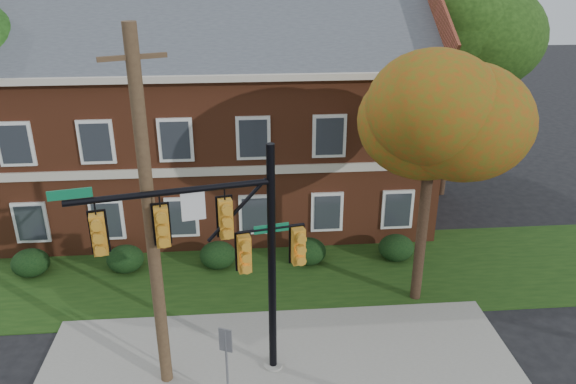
{
  "coord_description": "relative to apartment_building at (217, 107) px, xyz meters",
  "views": [
    {
      "loc": [
        -0.88,
        -12.34,
        11.26
      ],
      "look_at": [
        0.4,
        3.0,
        4.67
      ],
      "focal_mm": 35.0,
      "sensor_mm": 36.0,
      "label": 1
    }
  ],
  "objects": [
    {
      "name": "utility_pole",
      "position": [
        -1.27,
        -11.45,
        0.03
      ],
      "size": [
        1.48,
        0.65,
        9.89
      ],
      "rotation": [
        0.0,
        0.0,
        0.36
      ],
      "color": "#453120",
      "rests_on": "ground"
    },
    {
      "name": "sidewalk",
      "position": [
        2.0,
        -10.95,
        -4.95
      ],
      "size": [
        14.0,
        5.0,
        0.08
      ],
      "primitive_type": "cube",
      "color": "gray",
      "rests_on": "ground"
    },
    {
      "name": "tree_near_right",
      "position": [
        7.22,
        -8.09,
        1.68
      ],
      "size": [
        4.5,
        4.25,
        8.58
      ],
      "color": "black",
      "rests_on": "ground"
    },
    {
      "name": "hedge_far_right",
      "position": [
        7.0,
        -5.25,
        -4.46
      ],
      "size": [
        1.4,
        1.26,
        1.05
      ],
      "primitive_type": "ellipsoid",
      "color": "black",
      "rests_on": "ground"
    },
    {
      "name": "apartment_building",
      "position": [
        0.0,
        0.0,
        0.0
      ],
      "size": [
        18.8,
        8.8,
        9.74
      ],
      "color": "brown",
      "rests_on": "ground"
    },
    {
      "name": "hedge_center",
      "position": [
        0.0,
        -5.25,
        -4.46
      ],
      "size": [
        1.4,
        1.26,
        1.05
      ],
      "primitive_type": "ellipsoid",
      "color": "black",
      "rests_on": "ground"
    },
    {
      "name": "hedge_right",
      "position": [
        3.5,
        -5.25,
        -4.46
      ],
      "size": [
        1.4,
        1.26,
        1.05
      ],
      "primitive_type": "ellipsoid",
      "color": "black",
      "rests_on": "ground"
    },
    {
      "name": "hedge_far_left",
      "position": [
        -7.0,
        -5.25,
        -4.46
      ],
      "size": [
        1.4,
        1.26,
        1.05
      ],
      "primitive_type": "ellipsoid",
      "color": "black",
      "rests_on": "ground"
    },
    {
      "name": "sign_post",
      "position": [
        0.5,
        -12.49,
        -3.32
      ],
      "size": [
        0.34,
        0.18,
        2.45
      ],
      "rotation": [
        0.0,
        0.0,
        -0.4
      ],
      "color": "slate",
      "rests_on": "ground"
    },
    {
      "name": "tree_far_rear",
      "position": [
        1.34,
        7.84,
        3.86
      ],
      "size": [
        6.84,
        6.46,
        11.52
      ],
      "color": "black",
      "rests_on": "ground"
    },
    {
      "name": "hedge_left",
      "position": [
        -3.5,
        -5.25,
        -4.46
      ],
      "size": [
        1.4,
        1.26,
        1.05
      ],
      "primitive_type": "ellipsoid",
      "color": "black",
      "rests_on": "ground"
    },
    {
      "name": "traffic_signal",
      "position": [
        0.56,
        -11.44,
        -0.68
      ],
      "size": [
        6.12,
        1.41,
        6.94
      ],
      "rotation": [
        0.0,
        0.0,
        0.2
      ],
      "color": "gray",
      "rests_on": "ground"
    },
    {
      "name": "grass_strip",
      "position": [
        2.0,
        -5.95,
        -4.97
      ],
      "size": [
        30.0,
        6.0,
        0.04
      ],
      "primitive_type": "cube",
      "color": "#193811",
      "rests_on": "ground"
    },
    {
      "name": "tree_right_rear",
      "position": [
        11.31,
        0.86,
        3.13
      ],
      "size": [
        6.3,
        5.95,
        10.62
      ],
      "color": "black",
      "rests_on": "ground"
    }
  ]
}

